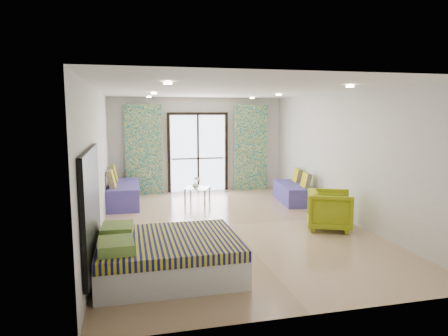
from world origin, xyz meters
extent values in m
cube|color=black|center=(0.00, 3.71, 2.24)|extent=(1.76, 0.08, 0.08)
cube|color=black|center=(-0.84, 3.71, 1.10)|extent=(0.08, 0.08, 2.20)
cube|color=black|center=(0.84, 3.71, 1.10)|extent=(0.08, 0.08, 2.20)
cube|color=black|center=(0.00, 3.71, 1.10)|extent=(0.05, 0.06, 2.20)
cube|color=#595451|center=(0.00, 3.73, 0.95)|extent=(1.52, 0.03, 0.04)
cube|color=silver|center=(-1.55, 3.57, 1.25)|extent=(1.00, 0.10, 2.50)
cube|color=silver|center=(1.55, 3.57, 1.25)|extent=(1.00, 0.10, 2.50)
cylinder|color=#FFE0B2|center=(-1.40, -2.00, 2.67)|extent=(0.12, 0.12, 0.02)
cylinder|color=#FFE0B2|center=(1.40, -2.00, 2.67)|extent=(0.12, 0.12, 0.02)
cylinder|color=#FFE0B2|center=(-1.40, 1.00, 2.67)|extent=(0.12, 0.12, 0.02)
cylinder|color=#FFE0B2|center=(1.40, 1.00, 2.67)|extent=(0.12, 0.12, 0.02)
cylinder|color=#FFE0B2|center=(-1.40, 3.00, 2.67)|extent=(0.12, 0.12, 0.02)
cylinder|color=#FFE0B2|center=(1.40, 3.00, 2.67)|extent=(0.12, 0.12, 0.02)
cube|color=black|center=(-2.46, -2.23, 1.05)|extent=(0.06, 2.10, 1.50)
cube|color=silver|center=(-2.47, -0.98, 1.05)|extent=(0.02, 0.10, 0.10)
cube|color=silver|center=(-1.45, -2.23, 0.19)|extent=(1.95, 1.56, 0.39)
cube|color=navy|center=(-1.45, -2.23, 0.46)|extent=(1.93, 1.59, 0.15)
cube|color=#196E73|center=(-2.15, -2.60, 0.60)|extent=(0.47, 0.56, 0.14)
cube|color=#196E73|center=(-2.15, -1.86, 0.60)|extent=(0.47, 0.56, 0.14)
cube|color=#49419B|center=(-2.10, 2.38, 0.21)|extent=(0.79, 1.92, 0.42)
cube|color=#49419B|center=(-2.10, 2.38, 0.48)|extent=(0.77, 1.89, 0.11)
cube|color=navy|center=(-2.38, 1.95, 0.72)|extent=(0.22, 0.48, 0.44)
cube|color=navy|center=(-2.35, 2.84, 0.72)|extent=(0.22, 0.48, 0.44)
cube|color=#49419B|center=(2.10, 1.72, 0.18)|extent=(0.84, 1.70, 0.36)
cube|color=#49419B|center=(2.10, 1.72, 0.41)|extent=(0.82, 1.67, 0.09)
cube|color=navy|center=(2.28, 1.31, 0.62)|extent=(0.23, 0.43, 0.38)
cube|color=navy|center=(2.37, 2.07, 0.62)|extent=(0.23, 0.43, 0.38)
cylinder|color=silver|center=(-0.62, 2.06, 0.19)|extent=(0.06, 0.06, 0.37)
cylinder|color=silver|center=(-0.17, 1.85, 0.19)|extent=(0.06, 0.06, 0.37)
cylinder|color=silver|center=(-0.41, 2.52, 0.19)|extent=(0.06, 0.06, 0.37)
cylinder|color=silver|center=(0.05, 2.31, 0.19)|extent=(0.06, 0.06, 0.37)
cube|color=#8CA59E|center=(-0.29, 2.18, 0.37)|extent=(0.77, 0.77, 0.02)
sphere|color=white|center=(-0.25, 2.16, 0.58)|extent=(0.07, 0.07, 0.07)
sphere|color=white|center=(-0.27, 2.23, 0.60)|extent=(0.07, 0.07, 0.07)
sphere|color=white|center=(-0.33, 2.20, 0.62)|extent=(0.07, 0.07, 0.07)
sphere|color=white|center=(-0.31, 2.14, 0.64)|extent=(0.07, 0.07, 0.07)
imported|color=white|center=(-0.35, 2.13, 0.46)|extent=(0.21, 0.21, 0.16)
imported|color=#9BAA16|center=(1.84, -0.71, 0.42)|extent=(1.02, 1.05, 0.84)
camera|label=1|loc=(-1.96, -7.64, 2.27)|focal=32.00mm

